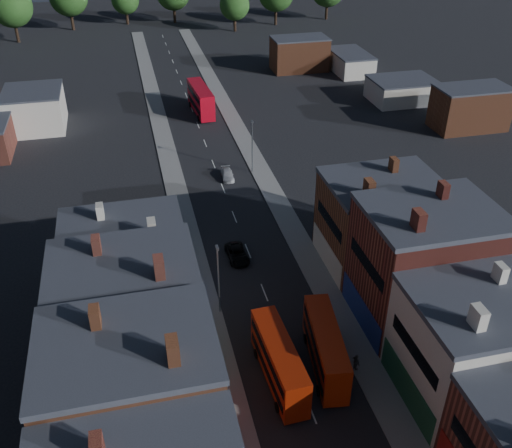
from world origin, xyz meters
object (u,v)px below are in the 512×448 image
bus_0 (279,361)px  bus_2 (201,99)px  ped_3 (356,362)px  bus_1 (326,347)px  car_3 (227,175)px  ped_1 (221,422)px  car_2 (237,254)px

bus_0 → bus_2: size_ratio=0.86×
bus_2 → ped_3: bearing=-90.6°
bus_1 → car_3: 38.48m
car_3 → ped_1: size_ratio=2.37×
bus_1 → ped_3: (2.59, -1.12, -1.35)m
car_2 → ped_1: size_ratio=2.76×
bus_0 → car_3: bearing=83.0°
car_2 → ped_1: 23.93m
car_3 → bus_1: bearing=-84.8°
bus_2 → car_3: size_ratio=2.88×
ped_1 → ped_3: bearing=-140.1°
car_3 → ped_1: 44.06m
bus_2 → car_3: 26.90m
bus_0 → bus_1: bus_0 is taller
bus_0 → ped_1: (-5.93, -4.05, -1.36)m
bus_2 → bus_1: bearing=-92.8°
bus_2 → car_2: 47.00m
bus_0 → bus_2: (3.27, 65.92, 0.36)m
car_2 → bus_0: bearing=-92.7°
bus_1 → ped_3: size_ratio=5.93×
car_2 → ped_1: (-6.17, -23.12, 0.32)m
bus_2 → ped_1: bearing=-101.4°
ped_3 → bus_1: bearing=55.0°
bus_1 → bus_2: (-1.21, 65.23, 0.36)m
car_2 → ped_3: (6.83, -19.50, 0.33)m
ped_3 → bus_2: bearing=-8.3°
car_2 → car_3: car_2 is taller
bus_0 → ped_1: bus_0 is taller
ped_1 → ped_3: 13.49m
bus_2 → ped_3: (3.80, -66.36, -1.70)m
ped_1 → car_2: bearing=-80.6°
bus_0 → car_3: 39.25m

